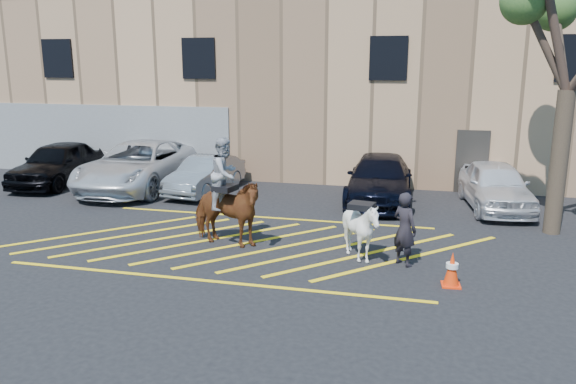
% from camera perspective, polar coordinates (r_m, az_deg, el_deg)
% --- Properties ---
extents(ground, '(90.00, 90.00, 0.00)m').
position_cam_1_polar(ground, '(14.58, -4.26, -4.93)').
color(ground, black).
rests_on(ground, ground).
extents(car_black_suv, '(2.22, 4.78, 1.58)m').
position_cam_1_polar(car_black_suv, '(22.64, -22.35, 2.73)').
color(car_black_suv, black).
rests_on(car_black_suv, ground).
extents(car_white_pickup, '(2.87, 6.10, 1.69)m').
position_cam_1_polar(car_white_pickup, '(20.93, -14.86, 2.64)').
color(car_white_pickup, silver).
rests_on(car_white_pickup, ground).
extents(car_silver_sedan, '(1.80, 3.96, 1.26)m').
position_cam_1_polar(car_silver_sedan, '(19.81, -8.40, 1.73)').
color(car_silver_sedan, gray).
rests_on(car_silver_sedan, ground).
extents(car_blue_suv, '(2.20, 5.09, 1.46)m').
position_cam_1_polar(car_blue_suv, '(18.67, 9.30, 1.31)').
color(car_blue_suv, black).
rests_on(car_blue_suv, ground).
extents(car_white_suv, '(2.24, 4.49, 1.47)m').
position_cam_1_polar(car_white_suv, '(18.61, 20.32, 0.62)').
color(car_white_suv, white).
rests_on(car_white_suv, ground).
extents(handler, '(0.74, 0.70, 1.69)m').
position_cam_1_polar(handler, '(12.88, 11.77, -3.70)').
color(handler, black).
rests_on(handler, ground).
extents(warehouse, '(32.42, 10.20, 7.30)m').
position_cam_1_polar(warehouse, '(25.55, 3.92, 11.24)').
color(warehouse, tan).
rests_on(warehouse, ground).
extents(hatching_zone, '(12.60, 5.12, 0.01)m').
position_cam_1_polar(hatching_zone, '(14.31, -4.63, -5.27)').
color(hatching_zone, yellow).
rests_on(hatching_zone, ground).
extents(mounted_bay, '(2.21, 1.33, 2.73)m').
position_cam_1_polar(mounted_bay, '(13.94, -6.36, -1.11)').
color(mounted_bay, brown).
rests_on(mounted_bay, ground).
extents(saddled_white, '(1.40, 1.52, 1.46)m').
position_cam_1_polar(saddled_white, '(13.04, 7.42, -3.81)').
color(saddled_white, silver).
rests_on(saddled_white, ground).
extents(traffic_cone, '(0.41, 0.41, 0.73)m').
position_cam_1_polar(traffic_cone, '(12.09, 16.32, -7.52)').
color(traffic_cone, '#FB320A').
rests_on(traffic_cone, ground).
extents(tree, '(3.99, 4.37, 7.31)m').
position_cam_1_polar(tree, '(16.18, 27.16, 15.94)').
color(tree, '#4D422F').
rests_on(tree, ground).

